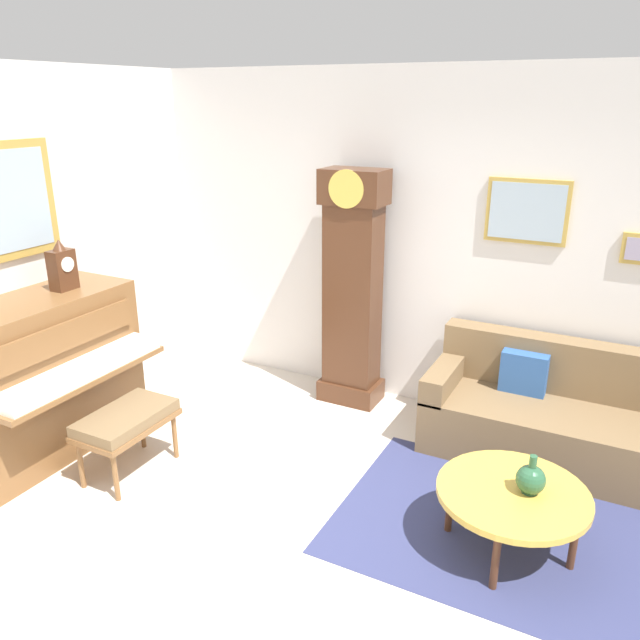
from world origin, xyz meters
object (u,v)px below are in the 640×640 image
at_px(piano_bench, 126,422).
at_px(grandfather_clock, 352,296).
at_px(piano, 45,376).
at_px(coffee_table, 513,495).
at_px(mantel_clock, 62,267).
at_px(green_jug, 531,479).
at_px(couch, 558,417).

distance_m(piano_bench, grandfather_clock, 2.08).
relative_size(piano, coffee_table, 1.64).
bearing_deg(piano, mantel_clock, 89.59).
bearing_deg(green_jug, piano_bench, -170.56).
distance_m(piano, green_jug, 3.45).
xyz_separation_m(grandfather_clock, couch, (1.76, -0.13, -0.65)).
distance_m(coffee_table, mantel_clock, 3.48).
xyz_separation_m(grandfather_clock, mantel_clock, (-1.67, -1.51, 0.40)).
distance_m(couch, green_jug, 1.22).
relative_size(couch, coffee_table, 2.16).
height_order(couch, green_jug, couch).
relative_size(piano, couch, 0.76).
height_order(piano, piano_bench, piano).
height_order(piano_bench, coffee_table, piano_bench).
distance_m(coffee_table, green_jug, 0.15).
bearing_deg(green_jug, piano, -172.23).
xyz_separation_m(couch, coffee_table, (-0.10, -1.23, 0.07)).
bearing_deg(coffee_table, piano_bench, -170.82).
relative_size(coffee_table, green_jug, 3.67).
height_order(grandfather_clock, green_jug, grandfather_clock).
bearing_deg(grandfather_clock, piano_bench, -117.26).
bearing_deg(coffee_table, piano, -172.48).
bearing_deg(couch, piano, -154.02).
distance_m(piano, coffee_table, 3.37).
bearing_deg(grandfather_clock, coffee_table, -39.42).
relative_size(grandfather_clock, couch, 1.07).
distance_m(piano_bench, couch, 3.14).
bearing_deg(coffee_table, green_jug, 17.30).
bearing_deg(piano, grandfather_clock, 47.16).
height_order(coffee_table, green_jug, green_jug).
bearing_deg(couch, grandfather_clock, 175.64).
height_order(piano, grandfather_clock, grandfather_clock).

